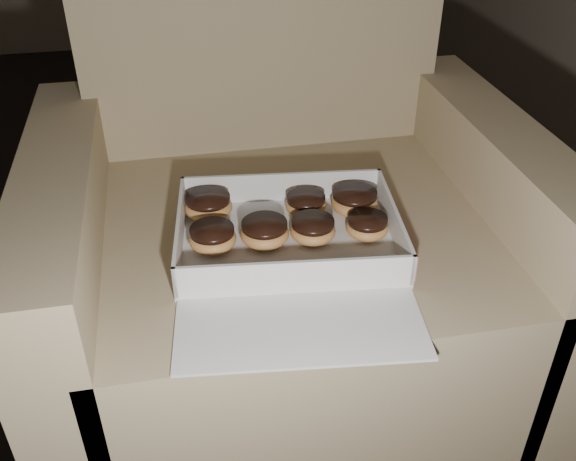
# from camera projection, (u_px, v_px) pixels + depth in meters

# --- Properties ---
(armchair) EXTENTS (0.91, 0.77, 0.95)m
(armchair) POSITION_uv_depth(u_px,v_px,m) (286.00, 253.00, 1.29)
(armchair) COLOR #8B7A59
(armchair) RESTS_ON floor
(bakery_box) EXTENTS (0.41, 0.47, 0.06)m
(bakery_box) POSITION_uv_depth(u_px,v_px,m) (292.00, 251.00, 1.05)
(bakery_box) COLOR white
(bakery_box) RESTS_ON armchair
(donut_a) EXTENTS (0.08, 0.08, 0.04)m
(donut_a) POSITION_uv_depth(u_px,v_px,m) (208.00, 206.00, 1.14)
(donut_a) COLOR #C98146
(donut_a) RESTS_ON bakery_box
(donut_b) EXTENTS (0.07, 0.07, 0.04)m
(donut_b) POSITION_uv_depth(u_px,v_px,m) (306.00, 204.00, 1.14)
(donut_b) COLOR #C98146
(donut_b) RESTS_ON bakery_box
(donut_c) EXTENTS (0.08, 0.08, 0.04)m
(donut_c) POSITION_uv_depth(u_px,v_px,m) (265.00, 232.00, 1.07)
(donut_c) COLOR #C98146
(donut_c) RESTS_ON bakery_box
(donut_d) EXTENTS (0.08, 0.08, 0.04)m
(donut_d) POSITION_uv_depth(u_px,v_px,m) (212.00, 237.00, 1.06)
(donut_d) COLOR #C98146
(donut_d) RESTS_ON bakery_box
(donut_e) EXTENTS (0.07, 0.07, 0.04)m
(donut_e) POSITION_uv_depth(u_px,v_px,m) (367.00, 226.00, 1.09)
(donut_e) COLOR #C98146
(donut_e) RESTS_ON bakery_box
(donut_f) EXTENTS (0.08, 0.08, 0.04)m
(donut_f) POSITION_uv_depth(u_px,v_px,m) (313.00, 229.00, 1.08)
(donut_f) COLOR #C98146
(donut_f) RESTS_ON bakery_box
(donut_g) EXTENTS (0.09, 0.09, 0.04)m
(donut_g) POSITION_uv_depth(u_px,v_px,m) (354.00, 201.00, 1.15)
(donut_g) COLOR #C98146
(donut_g) RESTS_ON bakery_box
(crumb_a) EXTENTS (0.01, 0.01, 0.00)m
(crumb_a) POSITION_uv_depth(u_px,v_px,m) (297.00, 263.00, 1.03)
(crumb_a) COLOR black
(crumb_a) RESTS_ON bakery_box
(crumb_b) EXTENTS (0.01, 0.01, 0.00)m
(crumb_b) POSITION_uv_depth(u_px,v_px,m) (301.00, 272.00, 1.01)
(crumb_b) COLOR black
(crumb_b) RESTS_ON bakery_box
(crumb_c) EXTENTS (0.01, 0.01, 0.00)m
(crumb_c) POSITION_uv_depth(u_px,v_px,m) (221.00, 273.00, 1.01)
(crumb_c) COLOR black
(crumb_c) RESTS_ON bakery_box
(crumb_d) EXTENTS (0.01, 0.01, 0.00)m
(crumb_d) POSITION_uv_depth(u_px,v_px,m) (211.00, 276.00, 1.00)
(crumb_d) COLOR black
(crumb_d) RESTS_ON bakery_box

